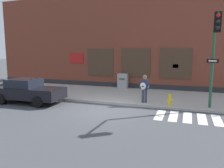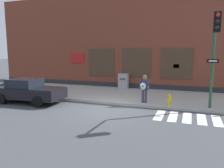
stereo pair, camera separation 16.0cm
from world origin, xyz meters
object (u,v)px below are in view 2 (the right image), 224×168
object	(u,v)px
busker	(144,87)
utility_box	(124,81)
fire_hydrant	(170,100)
traffic_light	(214,47)
red_car	(28,91)

from	to	relation	value
busker	utility_box	xyz separation A→B (m)	(-2.76, 4.71, -0.32)
busker	fire_hydrant	bearing A→B (deg)	-9.61
traffic_light	fire_hydrant	xyz separation A→B (m)	(-2.11, 0.67, -2.98)
utility_box	busker	bearing A→B (deg)	-59.66
red_car	utility_box	distance (m)	7.92
busker	fire_hydrant	world-z (taller)	busker
fire_hydrant	red_car	bearing A→B (deg)	-169.44
busker	traffic_light	world-z (taller)	traffic_light
traffic_light	red_car	bearing A→B (deg)	-175.00
fire_hydrant	traffic_light	bearing A→B (deg)	-17.70
red_car	utility_box	xyz separation A→B (m)	(4.39, 6.59, 0.01)
busker	utility_box	distance (m)	5.47
busker	traffic_light	xyz separation A→B (m)	(3.65, -0.93, 2.38)
red_car	traffic_light	xyz separation A→B (m)	(10.80, 0.95, 2.71)
traffic_light	fire_hydrant	size ratio (longest dim) A/B	6.87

